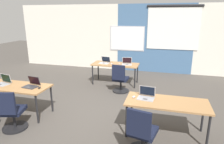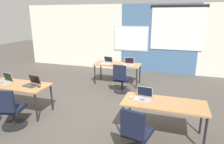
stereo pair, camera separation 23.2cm
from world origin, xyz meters
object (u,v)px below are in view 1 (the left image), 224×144
desk_near_left (16,88)px  mouse_near_right_inner (134,97)px  mouse_near_left_inner (39,88)px  chair_near_left_inner (12,114)px  laptop_near_left_inner (32,85)px  desk_near_right (167,104)px  laptop_far_right (127,63)px  chair_far_right (120,81)px  laptop_near_left_end (3,82)px  mouse_far_right (119,64)px  laptop_near_right_inner (146,96)px  desk_far_center (115,65)px  chair_near_right_inner (142,135)px  laptop_far_left (105,62)px  mouse_far_left (112,64)px

desk_near_left → mouse_near_right_inner: size_ratio=14.87×
mouse_near_left_inner → chair_near_left_inner: 0.80m
laptop_near_left_inner → desk_near_right: bearing=7.0°
mouse_near_right_inner → desk_near_right: bearing=-2.8°
laptop_far_right → chair_far_right: laptop_far_right is taller
laptop_near_left_end → mouse_far_right: laptop_near_left_end is taller
laptop_near_right_inner → mouse_far_right: laptop_near_right_inner is taller
chair_far_right → mouse_near_left_inner: bearing=59.5°
laptop_far_right → desk_near_left: bearing=-135.4°
desk_near_left → mouse_far_right: (1.90, 2.77, 0.08)m
desk_far_center → laptop_near_left_inner: bearing=-116.2°
desk_far_center → mouse_far_right: bearing=-11.3°
laptop_near_right_inner → mouse_near_left_inner: laptop_near_right_inner is taller
laptop_far_right → desk_far_center: bearing=175.7°
laptop_near_right_inner → chair_near_right_inner: laptop_near_right_inner is taller
desk_near_right → laptop_far_left: size_ratio=4.31×
desk_near_right → laptop_near_left_end: bearing=179.6°
laptop_near_right_inner → laptop_far_right: (-0.94, 2.76, -0.00)m
mouse_far_left → mouse_near_right_inner: (1.20, -2.69, 0.00)m
laptop_far_right → laptop_near_left_inner: bearing=-130.4°
mouse_near_right_inner → laptop_near_left_end: laptop_near_left_end is taller
chair_far_right → chair_near_left_inner: same height
mouse_near_right_inner → desk_near_left: bearing=-179.4°
laptop_near_right_inner → chair_near_right_inner: (0.02, -0.82, -0.39)m
laptop_near_right_inner → laptop_near_left_end: size_ratio=0.95×
desk_near_left → chair_far_right: chair_far_right is taller
laptop_near_left_end → chair_near_left_inner: size_ratio=0.41×
mouse_far_right → mouse_near_left_inner: (-1.25, -2.78, 0.00)m
desk_far_center → mouse_far_right: size_ratio=15.74×
desk_near_left → laptop_far_right: (2.15, 2.83, 0.11)m
chair_near_right_inner → mouse_near_right_inner: bearing=-58.4°
desk_far_center → mouse_near_right_inner: size_ratio=14.87×
laptop_far_left → desk_far_center: bearing=7.7°
chair_near_right_inner → laptop_near_left_end: 3.60m
mouse_far_left → laptop_near_left_end: (-2.02, -2.70, 0.03)m
laptop_near_left_end → laptop_near_left_inner: (0.78, 0.03, -0.00)m
chair_near_right_inner → laptop_far_left: bearing=-51.5°
mouse_near_right_inner → chair_far_right: chair_far_right is taller
laptop_far_left → mouse_far_left: (0.27, -0.08, -0.03)m
laptop_near_left_inner → mouse_near_left_inner: size_ratio=3.51×
laptop_near_right_inner → laptop_near_left_inner: size_ratio=0.97×
laptop_far_right → chair_near_right_inner: bearing=-83.1°
mouse_far_left → chair_near_right_inner: chair_near_right_inner is taller
laptop_near_left_end → laptop_far_right: (2.54, 2.80, -0.00)m
desk_near_right → mouse_near_left_inner: 2.85m
laptop_far_right → mouse_near_left_inner: bearing=-126.0°
mouse_far_left → laptop_near_left_inner: (-1.23, -2.67, 0.03)m
mouse_near_right_inner → mouse_near_left_inner: 2.19m
desk_near_right → chair_near_left_inner: size_ratio=1.74×
laptop_far_right → laptop_near_right_inner: bearing=-79.3°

